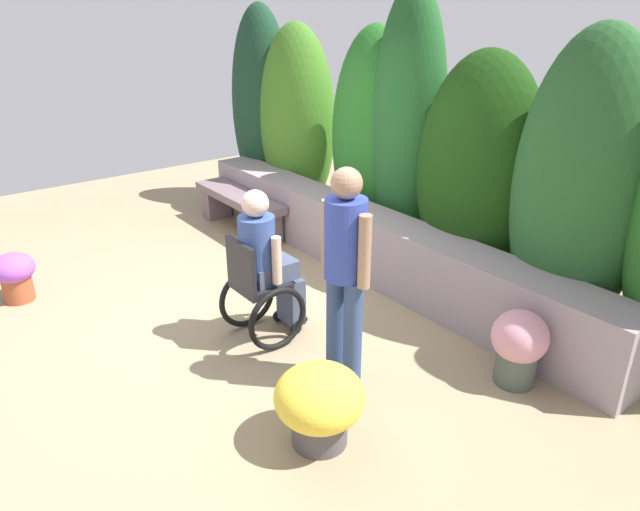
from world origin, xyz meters
name	(u,v)px	position (x,y,z in m)	size (l,w,h in m)	color
ground_plane	(246,316)	(0.00, 0.00, 0.00)	(10.64, 10.64, 0.00)	#968363
stone_retaining_wall	(370,243)	(0.00, 1.53, 0.34)	(5.65, 0.47, 0.69)	gray
hedge_backdrop	(418,149)	(0.05, 2.11, 1.27)	(6.73, 0.98, 2.89)	#183A25
stone_bench	(239,206)	(-1.94, 1.09, 0.32)	(1.59, 0.38, 0.48)	#6D5C61
person_in_wheelchair	(264,270)	(0.39, -0.02, 0.62)	(0.53, 0.66, 1.33)	black
person_standing_companion	(345,265)	(1.29, 0.10, 0.97)	(0.49, 0.30, 1.68)	navy
flower_pot_purple_near	(320,403)	(1.74, -0.47, 0.31)	(0.59, 0.59, 0.56)	#4A4649
flower_pot_terracotta_by_wall	(15,274)	(-1.62, -1.57, 0.28)	(0.39, 0.39, 0.49)	#A24B2D
flower_pot_red_accent	(519,345)	(2.12, 1.11, 0.33)	(0.42, 0.42, 0.60)	#475247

